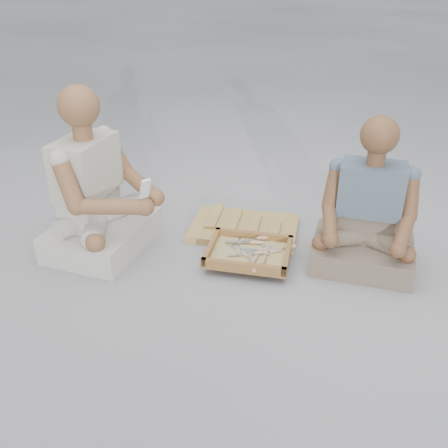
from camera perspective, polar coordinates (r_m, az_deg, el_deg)
The scene contains 26 objects.
ground at distance 2.54m, azimuth -0.39°, elevation -8.60°, with size 60.00×60.00×0.00m, color #9F9FA4.
carved_panel at distance 3.12m, azimuth 2.29°, elevation -0.50°, with size 0.65×0.44×0.04m, color olive.
tool_tray at distance 2.79m, azimuth 2.84°, elevation -3.31°, with size 0.55×0.50×0.06m.
chisel_0 at distance 2.90m, azimuth 4.00°, elevation -1.65°, with size 0.16×0.18×0.02m.
chisel_1 at distance 2.76m, azimuth 2.51°, elevation -3.62°, with size 0.21×0.09×0.02m.
chisel_2 at distance 2.71m, azimuth 4.56°, elevation -4.06°, with size 0.07×0.22×0.02m.
chisel_3 at distance 2.81m, azimuth 4.23°, elevation -2.99°, with size 0.21×0.10×0.02m.
chisel_4 at distance 2.81m, azimuth 1.63°, elevation -3.02°, with size 0.11×0.20×0.02m.
chisel_5 at distance 2.77m, azimuth 3.74°, elevation -3.39°, with size 0.18×0.15×0.02m.
chisel_6 at distance 2.66m, azimuth 3.30°, elevation -4.69°, with size 0.15×0.19×0.02m.
chisel_7 at distance 2.87m, azimuth 3.32°, elevation -2.10°, with size 0.20×0.12×0.02m.
chisel_8 at distance 2.79m, azimuth 4.07°, elevation -3.28°, with size 0.22×0.05×0.02m.
chisel_9 at distance 2.84m, azimuth 7.10°, elevation -2.69°, with size 0.15×0.18×0.02m.
chisel_10 at distance 2.73m, azimuth 3.60°, elevation -3.92°, with size 0.06×0.22×0.02m.
chisel_11 at distance 2.80m, azimuth 5.51°, elevation -3.24°, with size 0.16×0.17×0.02m.
wood_chip_0 at distance 3.12m, azimuth 3.16°, elevation -0.94°, with size 0.02×0.01×0.00m, color tan.
wood_chip_1 at distance 3.01m, azimuth 9.64°, elevation -2.52°, with size 0.02×0.01×0.00m, color tan.
wood_chip_2 at distance 2.85m, azimuth 1.49°, elevation -4.09°, with size 0.02×0.01×0.00m, color tan.
wood_chip_3 at distance 2.92m, azimuth -1.06°, elevation -3.12°, with size 0.02×0.01×0.00m, color tan.
wood_chip_4 at distance 3.04m, azimuth 9.11°, elevation -2.23°, with size 0.02×0.01×0.00m, color tan.
wood_chip_5 at distance 3.10m, azimuth 3.11°, elevation -1.14°, with size 0.02×0.01×0.00m, color tan.
wood_chip_6 at distance 2.82m, azimuth 5.27°, elevation -4.55°, with size 0.02×0.01×0.00m, color tan.
wood_chip_7 at distance 3.22m, azimuth 0.82°, elevation 0.06°, with size 0.02×0.01×0.00m, color tan.
craftsman at distance 2.91m, azimuth -14.31°, elevation 3.01°, with size 0.69×0.69×0.95m.
companion at distance 2.79m, azimuth 16.01°, elevation 0.54°, with size 0.63×0.55×0.84m.
mobile_phone at distance 2.64m, azimuth -9.00°, elevation 4.01°, with size 0.07×0.07×0.12m.
Camera 1 is at (1.08, -1.72, 1.53)m, focal length 40.00 mm.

